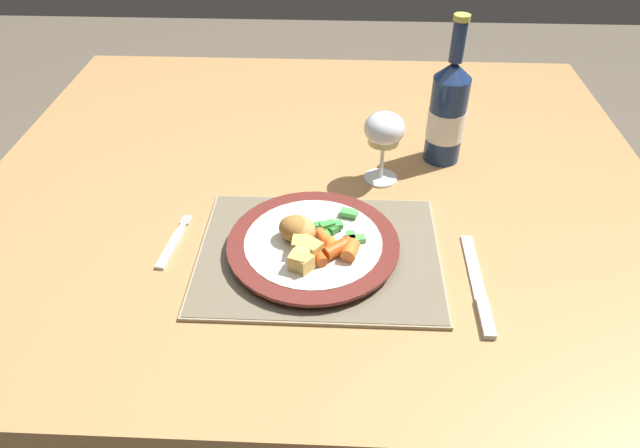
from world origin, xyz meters
TOP-DOWN VIEW (x-y plane):
  - ground_plane at (0.00, 0.00)m, footprint 6.00×6.00m
  - dining_table at (0.00, 0.00)m, footprint 1.25×1.10m
  - placemat at (0.01, -0.23)m, footprint 0.38×0.29m
  - dinner_plate at (-0.00, -0.22)m, footprint 0.27×0.27m
  - breaded_croquettes at (-0.02, -0.22)m, footprint 0.08×0.07m
  - green_beans_pile at (0.04, -0.20)m, footprint 0.09×0.08m
  - glazed_carrots at (0.03, -0.25)m, footprint 0.08×0.08m
  - fork at (-0.23, -0.21)m, footprint 0.03×0.13m
  - table_knife at (0.25, -0.30)m, footprint 0.02×0.22m
  - wine_glass at (0.11, -0.01)m, footprint 0.07×0.07m
  - bottle at (0.24, 0.07)m, footprint 0.07×0.07m
  - roast_potatoes at (-0.01, -0.27)m, footprint 0.05×0.07m

SIDE VIEW (x-z plane):
  - ground_plane at x=0.00m, z-range 0.00..0.00m
  - dining_table at x=0.00m, z-range 0.29..1.03m
  - fork at x=-0.23m, z-range 0.74..0.75m
  - table_knife at x=0.25m, z-range 0.74..0.75m
  - placemat at x=0.01m, z-range 0.74..0.75m
  - dinner_plate at x=0.00m, z-range 0.75..0.77m
  - green_beans_pile at x=0.04m, z-range 0.76..0.78m
  - glazed_carrots at x=0.03m, z-range 0.76..0.79m
  - roast_potatoes at x=-0.01m, z-range 0.77..0.79m
  - breaded_croquettes at x=-0.02m, z-range 0.77..0.81m
  - wine_glass at x=0.11m, z-range 0.77..0.91m
  - bottle at x=0.24m, z-range 0.70..0.98m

